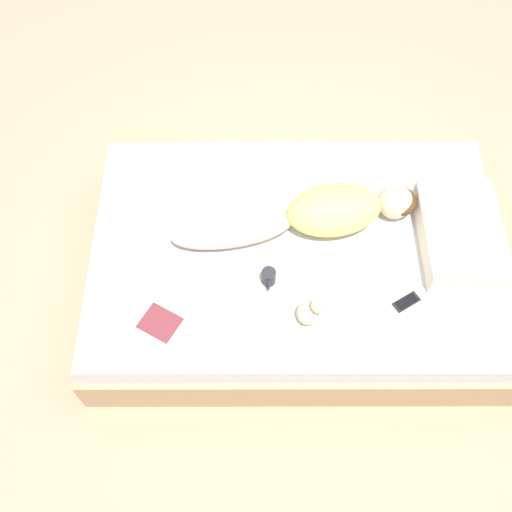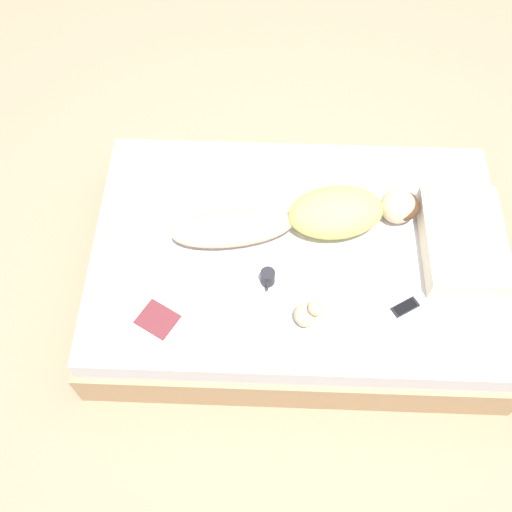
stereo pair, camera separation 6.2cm
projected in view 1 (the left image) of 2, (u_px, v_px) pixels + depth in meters
name	position (u px, v px, depth m)	size (l,w,h in m)	color
ground_plane	(293.00, 282.00, 3.57)	(12.00, 12.00, 0.00)	#9E8466
bed	(295.00, 265.00, 3.39)	(1.50, 2.26, 0.42)	tan
person	(311.00, 214.00, 3.19)	(0.47, 1.35, 0.21)	#DBB28E
open_magazine	(173.00, 305.00, 3.02)	(0.56, 0.47, 0.01)	silver
coffee_mug	(269.00, 277.00, 3.05)	(0.11, 0.07, 0.09)	#232328
cell_phone	(406.00, 302.00, 3.02)	(0.13, 0.15, 0.01)	black
plush_toy	(311.00, 311.00, 2.92)	(0.13, 0.14, 0.17)	#D1B289
pillow	(460.00, 235.00, 3.15)	(0.62, 0.41, 0.14)	beige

